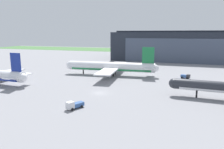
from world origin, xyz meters
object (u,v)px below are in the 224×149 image
Objects in this scene: stair_truck at (186,76)px; airliner_far_left at (111,67)px; ops_van at (74,105)px; maintenance_hangar at (178,46)px.

airliner_far_left is at bearing -174.63° from stair_truck.
airliner_far_left is 10.75× the size of stair_truck.
ops_van is (4.58, -47.15, -3.13)m from airliner_far_left.
ops_van is at bearing -84.45° from airliner_far_left.
maintenance_hangar reaches higher than ops_van.
stair_truck is 0.80× the size of ops_van.
airliner_far_left is 47.47m from ops_van.
ops_van reaches higher than stair_truck.
maintenance_hangar reaches higher than airliner_far_left.
stair_truck is at bearing 5.37° from airliner_far_left.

